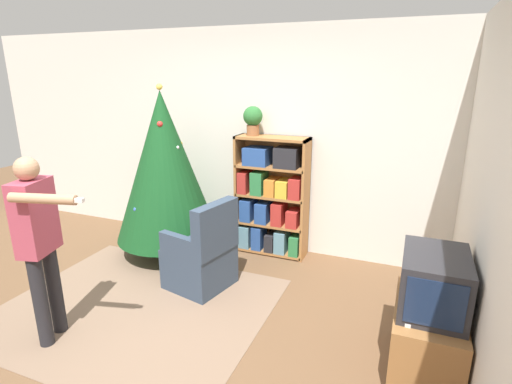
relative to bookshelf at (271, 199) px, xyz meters
name	(u,v)px	position (x,y,z in m)	size (l,w,h in m)	color
ground_plane	(162,340)	(-0.25, -1.91, -0.67)	(14.00, 14.00, 0.00)	brown
wall_back	(258,141)	(-0.25, 0.22, 0.63)	(8.00, 0.10, 2.60)	silver
area_rug	(136,307)	(-0.74, -1.61, -0.66)	(2.38, 2.03, 0.01)	#7F6651
bookshelf	(271,199)	(0.00, 0.00, 0.00)	(0.84, 0.30, 1.40)	#A8703D
tv_stand	(426,339)	(1.72, -1.48, -0.41)	(0.46, 0.79, 0.51)	#996638
television	(434,282)	(1.72, -1.48, 0.05)	(0.43, 0.60, 0.41)	#28282D
game_remote	(408,321)	(1.58, -1.71, -0.14)	(0.04, 0.12, 0.02)	white
christmas_tree	(165,167)	(-1.11, -0.47, 0.39)	(1.18, 1.18, 1.98)	#4C3323
armchair	(202,257)	(-0.35, -1.02, -0.35)	(0.68, 0.67, 0.92)	#334256
standing_person	(39,237)	(-1.08, -2.20, 0.22)	(0.70, 0.46, 1.51)	#232328
potted_plant	(253,119)	(-0.22, 0.01, 0.92)	(0.22, 0.22, 0.33)	#935B38
book_pile_near_tree	(180,271)	(-0.72, -0.89, -0.64)	(0.23, 0.15, 0.05)	orange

